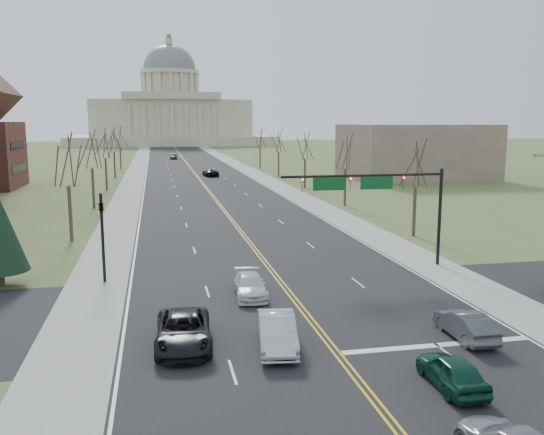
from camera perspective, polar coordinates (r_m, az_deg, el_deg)
name	(u,v)px	position (r m, az deg, el deg)	size (l,w,h in m)	color
ground	(331,346)	(28.32, 5.84, -12.51)	(600.00, 600.00, 0.00)	#4C582C
road	(190,167)	(135.68, -8.12, 4.94)	(20.00, 380.00, 0.01)	black
cross_road	(300,306)	(33.74, 2.78, -8.79)	(120.00, 14.00, 0.01)	black
sidewalk_left	(137,168)	(135.50, -13.21, 4.79)	(4.00, 380.00, 0.03)	gray
sidewalk_right	(241,166)	(136.90, -3.08, 5.07)	(4.00, 380.00, 0.03)	gray
center_line	(190,167)	(135.68, -8.12, 4.95)	(0.42, 380.00, 0.01)	gold
edge_line_left	(147,168)	(135.45, -12.27, 4.82)	(0.15, 380.00, 0.01)	silver
edge_line_right	(232,167)	(136.60, -4.00, 5.05)	(0.15, 380.00, 0.01)	silver
stop_bar	(437,345)	(29.28, 16.04, -12.06)	(9.50, 0.50, 0.01)	silver
capitol	(171,113)	(275.08, -9.98, 10.13)	(90.00, 60.00, 50.00)	beige
signal_mast	(376,190)	(41.77, 10.25, 2.72)	(12.12, 0.44, 7.20)	black
signal_left	(102,228)	(39.30, -16.48, -0.96)	(0.32, 0.36, 6.00)	black
tree_r_0	(416,166)	(54.50, 14.10, 4.97)	(3.74, 3.74, 8.50)	#332B1E
tree_l_0	(67,163)	(53.69, -19.61, 5.06)	(3.96, 3.96, 9.00)	#332B1E
tree_r_1	(346,154)	(73.02, 7.32, 6.26)	(3.74, 3.74, 8.50)	#332B1E
tree_l_1	(91,152)	(73.51, -17.47, 6.23)	(3.96, 3.96, 9.00)	#332B1E
tree_r_2	(305,147)	(92.15, 3.30, 6.98)	(3.74, 3.74, 8.50)	#332B1E
tree_l_2	(105,145)	(93.41, -16.23, 6.90)	(3.96, 3.96, 9.00)	#332B1E
tree_r_3	(279,143)	(111.60, 0.66, 7.44)	(3.74, 3.74, 8.50)	#332B1E
tree_l_3	(114,141)	(113.34, -15.42, 7.33)	(3.96, 3.96, 9.00)	#332B1E
tree_r_4	(260,139)	(131.21, -1.19, 7.75)	(3.74, 3.74, 8.50)	#332B1E
tree_l_4	(120,138)	(133.29, -14.86, 7.63)	(3.96, 3.96, 9.00)	#332B1E
bldg_right_mass	(415,151)	(111.97, 13.98, 6.37)	(25.00, 20.00, 10.00)	brown
car_nb_inner_lead	(452,371)	(24.95, 17.39, -14.32)	(1.62, 4.02, 1.37)	#0E3E2C
car_nb_outer_lead	(466,325)	(30.34, 18.62, -10.02)	(1.47, 4.21, 1.39)	#46484D
car_sb_inner_lead	(277,332)	(27.60, 0.50, -11.25)	(1.69, 4.85, 1.60)	#ADB0B5
car_sb_outer_lead	(183,331)	(28.09, -8.77, -11.03)	(2.58, 5.59, 1.55)	black
car_sb_inner_second	(250,286)	(35.37, -2.17, -6.78)	(1.85, 4.56, 1.32)	silver
car_far_nb	(211,172)	(112.96, -6.10, 4.46)	(2.42, 5.24, 1.46)	black
car_far_sb	(174,156)	(165.68, -9.71, 6.01)	(1.98, 4.91, 1.67)	#565A5E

